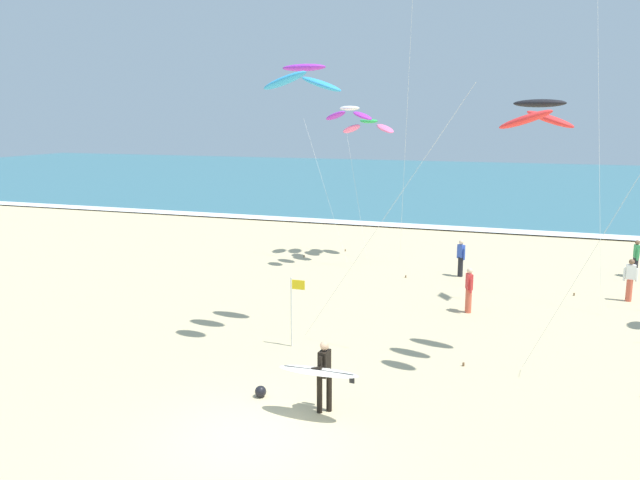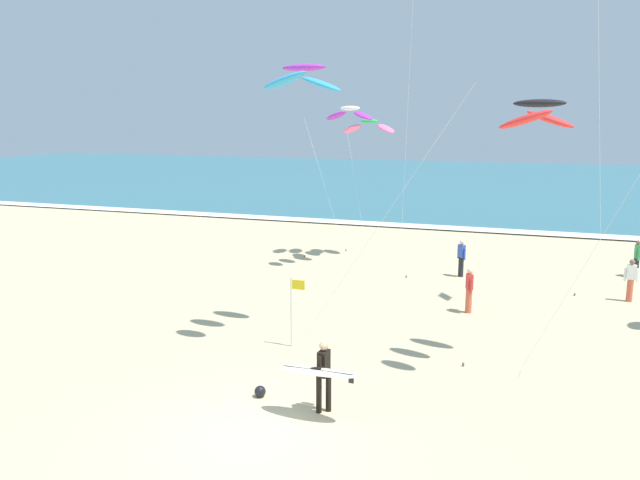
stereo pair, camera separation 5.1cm
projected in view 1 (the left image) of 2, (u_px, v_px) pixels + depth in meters
The scene contains 14 objects.
ground_plane at pixel (251, 438), 13.42m from camera, with size 160.00×160.00×0.00m, color #CCB789.
ocean_water at pixel (485, 182), 66.17m from camera, with size 160.00×60.00×0.08m, color #336B7A.
shoreline_foam at pixel (442, 227), 38.61m from camera, with size 160.00×1.57×0.01m, color white.
surfer_lead at pixel (322, 372), 14.31m from camera, with size 1.93×0.94×1.71m.
kite_arc_emerald_far at pixel (369, 126), 29.29m from camera, with size 2.76×2.66×6.60m.
kite_arc_charcoal_low at pixel (539, 115), 15.75m from camera, with size 3.82×2.81×7.11m.
kite_arc_ivory_close at pixel (349, 113), 27.44m from camera, with size 3.64×2.60×7.15m.
kite_arc_violet_outer at pixel (304, 78), 18.02m from camera, with size 5.74×2.88×8.15m.
bystander_red_top at pixel (469, 290), 21.92m from camera, with size 0.29×0.47×1.59m.
bystander_white_top at pixel (630, 280), 23.29m from camera, with size 0.50×0.22×1.59m.
bystander_green_top at pixel (636, 258), 26.87m from camera, with size 0.22×0.50×1.59m.
bystander_blue_top at pixel (461, 258), 26.93m from camera, with size 0.38×0.37×1.59m.
lifeguard_flag at pixel (293, 305), 18.57m from camera, with size 0.44×0.05×2.10m.
beach_ball at pixel (261, 391), 15.39m from camera, with size 0.28×0.28×0.28m, color black.
Camera 1 is at (5.44, -11.22, 6.67)m, focal length 35.68 mm.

